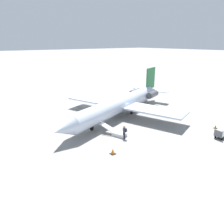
{
  "coord_description": "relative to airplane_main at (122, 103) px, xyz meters",
  "views": [
    {
      "loc": [
        22.11,
        26.88,
        12.09
      ],
      "look_at": [
        2.9,
        1.85,
        1.86
      ],
      "focal_mm": 35.0,
      "sensor_mm": 36.0,
      "label": 1
    }
  ],
  "objects": [
    {
      "name": "traffic_cone_near_cart",
      "position": [
        -6.97,
        12.93,
        -1.86
      ],
      "size": [
        0.46,
        0.46,
        0.5
      ],
      "color": "black",
      "rests_on": "ground"
    },
    {
      "name": "boarding_stairs",
      "position": [
        5.98,
        6.08,
        -1.72
      ],
      "size": [
        2.25,
        4.13,
        1.73
      ],
      "rotation": [
        0.0,
        0.0,
        -1.25
      ],
      "color": "silver",
      "rests_on": "ground"
    },
    {
      "name": "passenger",
      "position": [
        5.85,
        7.48,
        -1.09
      ],
      "size": [
        0.43,
        0.57,
        1.74
      ],
      "rotation": [
        0.0,
        0.0,
        -1.25
      ],
      "color": "#23232D",
      "rests_on": "ground"
    },
    {
      "name": "traffic_cone_near_stairs",
      "position": [
        9.56,
        9.83,
        -1.79
      ],
      "size": [
        0.59,
        0.59,
        0.64
      ],
      "color": "black",
      "rests_on": "ground"
    },
    {
      "name": "ground_plane",
      "position": [
        0.88,
        0.3,
        -2.09
      ],
      "size": [
        600.0,
        600.0,
        0.0
      ],
      "primitive_type": "plane",
      "color": "gray"
    },
    {
      "name": "airplane_main",
      "position": [
        0.0,
        0.0,
        0.0
      ],
      "size": [
        27.97,
        21.59,
        6.99
      ],
      "rotation": [
        0.0,
        0.0,
        0.32
      ],
      "color": "silver",
      "rests_on": "ground"
    },
    {
      "name": "luggage_cart",
      "position": [
        -4.47,
        15.08,
        -1.63
      ],
      "size": [
        2.26,
        1.22,
        1.22
      ],
      "rotation": [
        0.0,
        0.0,
        -0.06
      ],
      "color": "#595B60",
      "rests_on": "ground"
    }
  ]
}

